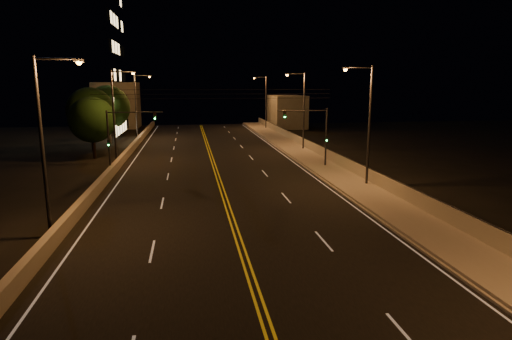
{
  "coord_description": "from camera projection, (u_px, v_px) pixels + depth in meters",
  "views": [
    {
      "loc": [
        -2.48,
        -10.42,
        8.28
      ],
      "look_at": [
        2.0,
        18.0,
        2.5
      ],
      "focal_mm": 30.0,
      "sensor_mm": 36.0,
      "label": 1
    }
  ],
  "objects": [
    {
      "name": "overhead_wires",
      "position": [
        215.0,
        94.0,
        39.21
      ],
      "size": [
        22.0,
        0.03,
        0.83
      ],
      "color": "black"
    },
    {
      "name": "traffic_signal_left",
      "position": [
        120.0,
        134.0,
        39.32
      ],
      "size": [
        5.11,
        0.31,
        5.97
      ],
      "color": "#2D2D33",
      "rests_on": "ground"
    },
    {
      "name": "parapet_wall",
      "position": [
        385.0,
        182.0,
        33.21
      ],
      "size": [
        0.3,
        120.0,
        1.0
      ],
      "primitive_type": "cube",
      "color": "#ABA28E",
      "rests_on": "sidewalk"
    },
    {
      "name": "curb",
      "position": [
        341.0,
        193.0,
        32.82
      ],
      "size": [
        0.14,
        120.0,
        0.15
      ],
      "primitive_type": "cube",
      "color": "#9F9585",
      "rests_on": "ground"
    },
    {
      "name": "parapet_rail",
      "position": [
        385.0,
        176.0,
        33.11
      ],
      "size": [
        0.06,
        120.0,
        0.06
      ],
      "primitive_type": "cylinder",
      "rotation": [
        1.57,
        0.0,
        0.0
      ],
      "color": "black",
      "rests_on": "parapet_wall"
    },
    {
      "name": "tree_1",
      "position": [
        91.0,
        111.0,
        53.74
      ],
      "size": [
        5.86,
        5.86,
        7.94
      ],
      "color": "black",
      "rests_on": "ground"
    },
    {
      "name": "streetlight_1",
      "position": [
        367.0,
        119.0,
        33.98
      ],
      "size": [
        2.55,
        0.28,
        9.72
      ],
      "color": "#2D2D33",
      "rests_on": "ground"
    },
    {
      "name": "lane_markings",
      "position": [
        225.0,
        199.0,
        31.39
      ],
      "size": [
        17.32,
        116.0,
        0.0
      ],
      "color": "silver",
      "rests_on": "road"
    },
    {
      "name": "distant_building_left",
      "position": [
        117.0,
        105.0,
        82.36
      ],
      "size": [
        8.0,
        8.0,
        8.65
      ],
      "primitive_type": "cube",
      "color": "gray",
      "rests_on": "ground"
    },
    {
      "name": "streetlight_6",
      "position": [
        138.0,
        103.0,
        63.9
      ],
      "size": [
        2.55,
        0.28,
        9.72
      ],
      "color": "#2D2D33",
      "rests_on": "ground"
    },
    {
      "name": "road",
      "position": [
        225.0,
        199.0,
        31.47
      ],
      "size": [
        18.0,
        120.0,
        0.02
      ],
      "primitive_type": "cube",
      "color": "black",
      "rests_on": "ground"
    },
    {
      "name": "jersey_barrier",
      "position": [
        88.0,
        198.0,
        29.91
      ],
      "size": [
        0.45,
        120.0,
        0.87
      ],
      "primitive_type": "cube",
      "color": "#ABA28E",
      "rests_on": "ground"
    },
    {
      "name": "streetlight_5",
      "position": [
        116.0,
        111.0,
        44.65
      ],
      "size": [
        2.55,
        0.28,
        9.72
      ],
      "color": "#2D2D33",
      "rests_on": "ground"
    },
    {
      "name": "sidewalk",
      "position": [
        364.0,
        191.0,
        33.09
      ],
      "size": [
        3.6,
        120.0,
        0.3
      ],
      "primitive_type": "cube",
      "color": "#9F9585",
      "rests_on": "ground"
    },
    {
      "name": "tree_0",
      "position": [
        92.0,
        120.0,
        47.85
      ],
      "size": [
        5.13,
        5.13,
        6.95
      ],
      "color": "black",
      "rests_on": "ground"
    },
    {
      "name": "tree_2",
      "position": [
        108.0,
        107.0,
        59.51
      ],
      "size": [
        6.03,
        6.03,
        8.18
      ],
      "color": "black",
      "rests_on": "ground"
    },
    {
      "name": "streetlight_4",
      "position": [
        46.0,
        136.0,
        22.59
      ],
      "size": [
        2.55,
        0.28,
        9.72
      ],
      "color": "#2D2D33",
      "rests_on": "ground"
    },
    {
      "name": "streetlight_2",
      "position": [
        302.0,
        106.0,
        53.15
      ],
      "size": [
        2.55,
        0.28,
        9.72
      ],
      "color": "#2D2D33",
      "rests_on": "ground"
    },
    {
      "name": "streetlight_3",
      "position": [
        265.0,
        99.0,
        78.88
      ],
      "size": [
        2.55,
        0.28,
        9.72
      ],
      "color": "#2D2D33",
      "rests_on": "ground"
    },
    {
      "name": "distant_building_right",
      "position": [
        287.0,
        112.0,
        83.06
      ],
      "size": [
        6.0,
        10.0,
        6.17
      ],
      "primitive_type": "cube",
      "color": "gray",
      "rests_on": "ground"
    },
    {
      "name": "building_tower",
      "position": [
        27.0,
        33.0,
        59.19
      ],
      "size": [
        24.0,
        15.0,
        31.59
      ],
      "color": "gray",
      "rests_on": "ground"
    },
    {
      "name": "traffic_signal_right",
      "position": [
        316.0,
        131.0,
        42.19
      ],
      "size": [
        5.11,
        0.31,
        5.97
      ],
      "color": "#2D2D33",
      "rests_on": "ground"
    }
  ]
}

